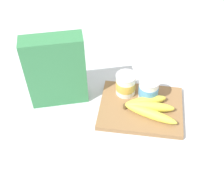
# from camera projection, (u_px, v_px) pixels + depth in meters

# --- Properties ---
(ground_plane) EXTENTS (2.40, 2.40, 0.00)m
(ground_plane) POSITION_uv_depth(u_px,v_px,m) (141.00, 110.00, 1.06)
(ground_plane) COLOR silver
(cutting_board) EXTENTS (0.29, 0.23, 0.02)m
(cutting_board) POSITION_uv_depth(u_px,v_px,m) (141.00, 108.00, 1.05)
(cutting_board) COLOR olive
(cutting_board) RESTS_ON ground_plane
(cereal_box) EXTENTS (0.21, 0.13, 0.27)m
(cereal_box) POSITION_uv_depth(u_px,v_px,m) (56.00, 71.00, 1.00)
(cereal_box) COLOR #38844C
(cereal_box) RESTS_ON ground_plane
(yogurt_cup_front) EXTENTS (0.07, 0.07, 0.08)m
(yogurt_cup_front) POSITION_uv_depth(u_px,v_px,m) (126.00, 84.00, 1.06)
(yogurt_cup_front) COLOR white
(yogurt_cup_front) RESTS_ON cutting_board
(yogurt_cup_back) EXTENTS (0.08, 0.08, 0.09)m
(yogurt_cup_back) POSITION_uv_depth(u_px,v_px,m) (149.00, 89.00, 1.04)
(yogurt_cup_back) COLOR white
(yogurt_cup_back) RESTS_ON cutting_board
(banana_bunch) EXTENTS (0.19, 0.14, 0.04)m
(banana_bunch) POSITION_uv_depth(u_px,v_px,m) (149.00, 107.00, 1.01)
(banana_bunch) COLOR yellow
(banana_bunch) RESTS_ON cutting_board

